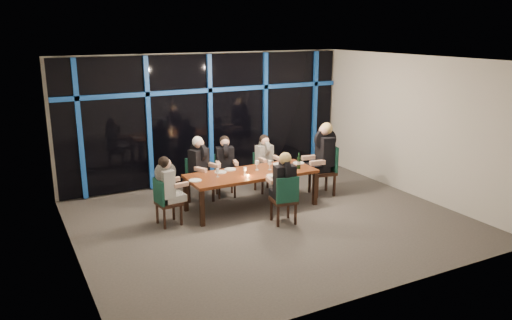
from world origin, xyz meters
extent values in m
plane|color=#544E4A|center=(0.00, 0.00, 0.00)|extent=(7.00, 7.00, 0.00)
cube|color=beige|center=(0.00, 3.00, 1.50)|extent=(7.00, 0.04, 3.00)
cube|color=beige|center=(0.00, -3.00, 1.50)|extent=(7.00, 0.04, 3.00)
cube|color=beige|center=(-3.50, 0.00, 1.50)|extent=(0.04, 6.00, 3.00)
cube|color=beige|center=(3.50, 0.00, 1.50)|extent=(0.04, 6.00, 3.00)
cube|color=white|center=(0.00, 0.00, 3.00)|extent=(7.00, 6.00, 0.04)
cube|color=black|center=(0.00, 2.94, 1.50)|extent=(6.86, 0.04, 2.94)
cube|color=#1549A6|center=(-2.90, 2.89, 1.50)|extent=(0.10, 0.10, 2.94)
cube|color=#1549A6|center=(-1.45, 2.89, 1.50)|extent=(0.10, 0.10, 2.94)
cube|color=#1549A6|center=(0.00, 2.89, 1.50)|extent=(0.10, 0.10, 2.94)
cube|color=#1549A6|center=(1.45, 2.89, 1.50)|extent=(0.10, 0.10, 2.94)
cube|color=#1549A6|center=(2.90, 2.89, 1.50)|extent=(0.10, 0.10, 2.94)
cube|color=#1549A6|center=(0.00, 2.89, 2.16)|extent=(6.86, 0.10, 0.10)
cube|color=#FF2D14|center=(1.10, 3.25, 2.15)|extent=(0.60, 0.05, 0.35)
cube|color=brown|center=(0.00, 0.80, 0.72)|extent=(2.60, 1.00, 0.06)
cube|color=black|center=(-1.24, 0.36, 0.34)|extent=(0.08, 0.08, 0.69)
cube|color=black|center=(1.24, 0.36, 0.34)|extent=(0.08, 0.08, 0.69)
cube|color=black|center=(-1.24, 1.24, 0.34)|extent=(0.08, 0.08, 0.69)
cube|color=black|center=(1.24, 1.24, 0.34)|extent=(0.08, 0.08, 0.69)
cube|color=black|center=(-0.78, 1.58, 0.44)|extent=(0.59, 0.59, 0.06)
cube|color=#174C3B|center=(-0.86, 1.76, 0.71)|extent=(0.42, 0.23, 0.49)
cube|color=black|center=(-0.87, 1.35, 0.21)|extent=(0.05, 0.05, 0.41)
cube|color=black|center=(-0.55, 1.49, 0.21)|extent=(0.05, 0.05, 0.41)
cube|color=black|center=(-1.02, 1.67, 0.21)|extent=(0.05, 0.05, 0.41)
cube|color=black|center=(-0.69, 1.82, 0.21)|extent=(0.05, 0.05, 0.41)
cube|color=black|center=(-0.16, 1.71, 0.42)|extent=(0.51, 0.51, 0.06)
cube|color=#174C3B|center=(-0.12, 1.89, 0.67)|extent=(0.42, 0.15, 0.47)
cube|color=black|center=(-0.37, 1.58, 0.20)|extent=(0.05, 0.05, 0.39)
cube|color=black|center=(-0.04, 1.50, 0.20)|extent=(0.05, 0.05, 0.39)
cube|color=black|center=(-0.29, 1.91, 0.20)|extent=(0.05, 0.05, 0.39)
cube|color=black|center=(0.04, 1.83, 0.20)|extent=(0.05, 0.05, 0.39)
cube|color=black|center=(0.76, 1.61, 0.40)|extent=(0.42, 0.42, 0.05)
cube|color=#174C3B|center=(0.75, 1.79, 0.65)|extent=(0.41, 0.06, 0.45)
cube|color=black|center=(0.60, 1.44, 0.19)|extent=(0.04, 0.04, 0.38)
cube|color=black|center=(0.92, 1.45, 0.19)|extent=(0.04, 0.04, 0.38)
cube|color=black|center=(0.59, 1.76, 0.19)|extent=(0.04, 0.04, 0.38)
cube|color=black|center=(0.91, 1.77, 0.19)|extent=(0.04, 0.04, 0.38)
cube|color=black|center=(-1.75, 0.72, 0.41)|extent=(0.46, 0.46, 0.06)
cube|color=#174C3B|center=(-1.94, 0.70, 0.66)|extent=(0.09, 0.42, 0.46)
cube|color=black|center=(-1.57, 0.57, 0.19)|extent=(0.04, 0.04, 0.39)
cube|color=black|center=(-1.61, 0.90, 0.19)|extent=(0.04, 0.04, 0.39)
cube|color=black|center=(-1.90, 0.54, 0.19)|extent=(0.04, 0.04, 0.39)
cube|color=black|center=(-1.94, 0.87, 0.19)|extent=(0.04, 0.04, 0.39)
cube|color=black|center=(1.75, 0.84, 0.50)|extent=(0.58, 0.58, 0.07)
cube|color=#174C3B|center=(1.97, 0.80, 0.81)|extent=(0.14, 0.51, 0.56)
cube|color=black|center=(1.58, 1.07, 0.24)|extent=(0.05, 0.05, 0.47)
cube|color=black|center=(1.51, 0.67, 0.24)|extent=(0.05, 0.05, 0.47)
cube|color=black|center=(1.98, 1.00, 0.24)|extent=(0.05, 0.05, 0.47)
cube|color=black|center=(1.91, 0.60, 0.24)|extent=(0.05, 0.05, 0.47)
cube|color=black|center=(0.17, -0.18, 0.43)|extent=(0.49, 0.49, 0.06)
cube|color=#174C3B|center=(0.14, -0.37, 0.69)|extent=(0.43, 0.11, 0.48)
cube|color=black|center=(0.37, -0.03, 0.20)|extent=(0.04, 0.04, 0.40)
cube|color=black|center=(0.02, 0.02, 0.20)|extent=(0.04, 0.04, 0.40)
cube|color=black|center=(0.32, -0.38, 0.20)|extent=(0.04, 0.04, 0.40)
cube|color=black|center=(-0.03, -0.33, 0.20)|extent=(0.04, 0.04, 0.40)
cube|color=black|center=(-0.73, 1.47, 0.54)|extent=(0.49, 0.52, 0.14)
cube|color=black|center=(-0.80, 1.62, 0.87)|extent=(0.46, 0.38, 0.55)
cylinder|color=black|center=(-0.80, 1.62, 1.08)|extent=(0.26, 0.42, 0.41)
sphere|color=tan|center=(-0.79, 1.60, 1.26)|extent=(0.21, 0.21, 0.21)
sphere|color=silver|center=(-0.81, 1.63, 1.29)|extent=(0.23, 0.23, 0.23)
cube|color=tan|center=(-0.88, 1.32, 0.79)|extent=(0.19, 0.30, 0.08)
cube|color=tan|center=(-0.52, 1.48, 0.79)|extent=(0.19, 0.30, 0.08)
cube|color=black|center=(-0.19, 1.60, 0.51)|extent=(0.42, 0.46, 0.13)
cube|color=black|center=(-0.16, 1.74, 0.82)|extent=(0.42, 0.31, 0.52)
cylinder|color=black|center=(-0.16, 1.74, 1.03)|extent=(0.18, 0.40, 0.39)
sphere|color=tan|center=(-0.16, 1.72, 1.19)|extent=(0.20, 0.20, 0.20)
sphere|color=black|center=(-0.15, 1.76, 1.22)|extent=(0.21, 0.21, 0.21)
cube|color=tan|center=(-0.39, 1.57, 0.79)|extent=(0.14, 0.29, 0.07)
cube|color=tan|center=(-0.03, 1.48, 0.79)|extent=(0.14, 0.29, 0.07)
cube|color=black|center=(0.76, 1.50, 0.49)|extent=(0.34, 0.39, 0.13)
cube|color=black|center=(0.75, 1.64, 0.79)|extent=(0.37, 0.23, 0.50)
cylinder|color=black|center=(0.75, 1.64, 0.99)|extent=(0.10, 0.38, 0.38)
sphere|color=tan|center=(0.75, 1.63, 1.15)|extent=(0.19, 0.19, 0.19)
sphere|color=black|center=(0.75, 1.66, 1.18)|extent=(0.21, 0.21, 0.21)
cube|color=tan|center=(0.58, 1.42, 0.79)|extent=(0.08, 0.27, 0.07)
cube|color=tan|center=(0.94, 1.43, 0.79)|extent=(0.08, 0.27, 0.07)
cube|color=black|center=(-1.64, 0.73, 0.51)|extent=(0.42, 0.37, 0.13)
cube|color=black|center=(-1.79, 0.72, 0.81)|extent=(0.26, 0.39, 0.52)
cylinder|color=black|center=(-1.79, 0.72, 1.01)|extent=(0.39, 0.13, 0.39)
sphere|color=tan|center=(-1.77, 0.72, 1.18)|extent=(0.19, 0.19, 0.19)
sphere|color=black|center=(-1.81, 0.71, 1.20)|extent=(0.21, 0.21, 0.21)
cube|color=tan|center=(-1.55, 0.56, 0.79)|extent=(0.28, 0.10, 0.07)
cube|color=tan|center=(-1.59, 0.92, 0.79)|extent=(0.28, 0.10, 0.07)
cube|color=black|center=(1.61, 0.86, 0.62)|extent=(0.53, 0.48, 0.16)
cube|color=black|center=(1.79, 0.83, 0.99)|extent=(0.34, 0.49, 0.63)
cylinder|color=black|center=(1.79, 0.83, 1.23)|extent=(0.48, 0.19, 0.47)
sphere|color=tan|center=(1.77, 0.83, 1.43)|extent=(0.24, 0.24, 0.24)
sphere|color=tan|center=(1.81, 0.82, 1.47)|extent=(0.26, 0.26, 0.26)
cube|color=tan|center=(1.57, 1.10, 0.79)|extent=(0.35, 0.15, 0.09)
cube|color=tan|center=(1.49, 0.66, 0.79)|extent=(0.35, 0.15, 0.09)
cube|color=black|center=(0.19, -0.07, 0.53)|extent=(0.40, 0.45, 0.13)
cube|color=black|center=(0.16, -0.22, 0.85)|extent=(0.41, 0.28, 0.54)
cylinder|color=black|center=(0.16, -0.22, 1.06)|extent=(0.15, 0.41, 0.40)
sphere|color=tan|center=(0.17, -0.20, 1.23)|extent=(0.20, 0.20, 0.20)
sphere|color=tan|center=(0.16, -0.24, 1.26)|extent=(0.22, 0.22, 0.22)
cube|color=tan|center=(0.39, -0.02, 0.79)|extent=(0.12, 0.30, 0.08)
cube|color=tan|center=(0.01, 0.04, 0.79)|extent=(0.12, 0.30, 0.08)
cylinder|color=white|center=(-0.55, 1.07, 0.76)|extent=(0.24, 0.24, 0.01)
cylinder|color=white|center=(-0.30, 1.16, 0.76)|extent=(0.24, 0.24, 0.01)
cylinder|color=white|center=(0.77, 1.05, 0.76)|extent=(0.24, 0.24, 0.01)
cylinder|color=white|center=(-1.20, 0.78, 0.76)|extent=(0.24, 0.24, 0.01)
cylinder|color=white|center=(1.20, 0.93, 0.76)|extent=(0.24, 0.24, 0.01)
cylinder|color=white|center=(0.25, 0.37, 0.76)|extent=(0.24, 0.24, 0.01)
cylinder|color=black|center=(0.98, 0.59, 0.87)|extent=(0.07, 0.07, 0.24)
cylinder|color=black|center=(0.98, 0.59, 1.04)|extent=(0.03, 0.03, 0.09)
cylinder|color=silver|center=(0.98, 0.59, 0.87)|extent=(0.08, 0.08, 0.07)
cylinder|color=silver|center=(0.68, 0.61, 0.86)|extent=(0.12, 0.12, 0.22)
cylinder|color=silver|center=(0.75, 0.61, 0.88)|extent=(0.02, 0.02, 0.15)
cylinder|color=#FFA04C|center=(-0.19, 0.59, 0.76)|extent=(0.05, 0.05, 0.03)
cylinder|color=silver|center=(-0.20, 0.68, 0.75)|extent=(0.06, 0.06, 0.01)
cylinder|color=silver|center=(-0.20, 0.68, 0.80)|extent=(0.01, 0.01, 0.09)
cylinder|color=silver|center=(-0.20, 0.68, 0.88)|extent=(0.06, 0.06, 0.06)
cylinder|color=white|center=(0.18, 0.90, 0.75)|extent=(0.07, 0.07, 0.01)
cylinder|color=white|center=(0.18, 0.90, 0.81)|extent=(0.01, 0.01, 0.11)
cylinder|color=white|center=(0.18, 0.90, 0.91)|extent=(0.08, 0.08, 0.08)
cylinder|color=silver|center=(0.41, 0.79, 0.75)|extent=(0.07, 0.07, 0.01)
cylinder|color=silver|center=(0.41, 0.79, 0.81)|extent=(0.01, 0.01, 0.11)
cylinder|color=silver|center=(0.41, 0.79, 0.90)|extent=(0.07, 0.07, 0.08)
cylinder|color=white|center=(-0.72, 0.82, 0.75)|extent=(0.06, 0.06, 0.01)
cylinder|color=white|center=(-0.72, 0.82, 0.80)|extent=(0.01, 0.01, 0.09)
cylinder|color=white|center=(-0.72, 0.82, 0.88)|extent=(0.06, 0.06, 0.06)
cylinder|color=silver|center=(0.81, 1.01, 0.75)|extent=(0.07, 0.07, 0.01)
cylinder|color=silver|center=(0.81, 1.01, 0.81)|extent=(0.01, 0.01, 0.11)
cylinder|color=silver|center=(0.81, 1.01, 0.90)|extent=(0.07, 0.07, 0.07)
camera|label=1|loc=(-4.34, -7.70, 3.55)|focal=35.00mm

